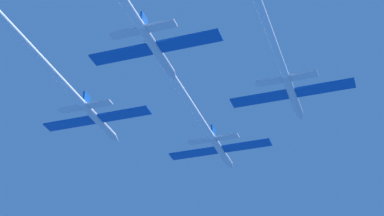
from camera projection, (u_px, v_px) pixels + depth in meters
name	position (u px, v px, depth m)	size (l,w,h in m)	color
jet_lead	(180.00, 89.00, 95.98)	(18.81, 71.06, 3.12)	silver
jet_left_wing	(12.00, 29.00, 83.41)	(18.81, 79.62, 3.12)	silver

